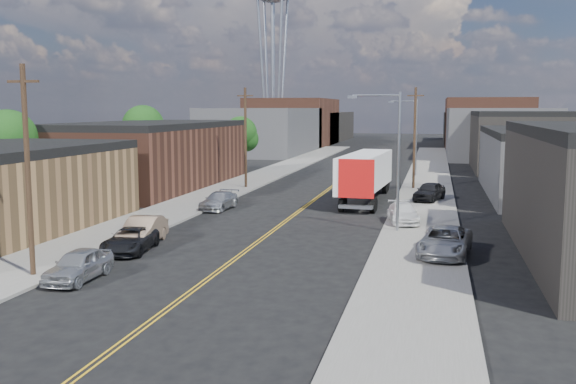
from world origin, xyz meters
The scene contains 30 objects.
ground centered at (0.00, 60.00, 0.00)m, with size 260.00×260.00×0.00m, color black.
centerline centered at (0.00, 45.00, 0.01)m, with size 0.32×120.00×0.01m, color gold.
sidewalk_left centered at (-9.50, 45.00, 0.07)m, with size 5.00×140.00×0.15m, color slate.
sidewalk_right centered at (9.50, 45.00, 0.07)m, with size 5.00×140.00×0.15m, color slate.
warehouse_brown centered at (-18.00, 44.00, 3.30)m, with size 12.00×26.00×6.60m.
industrial_right_b centered at (22.00, 46.00, 3.05)m, with size 14.00×24.00×6.10m.
industrial_right_c centered at (22.00, 72.00, 3.80)m, with size 14.00×22.00×7.60m.
skyline_left_a centered at (-20.00, 95.00, 4.00)m, with size 16.00×30.00×8.00m, color #373739.
skyline_right_a centered at (20.00, 95.00, 4.00)m, with size 16.00×30.00×8.00m, color #373739.
skyline_left_b centered at (-20.00, 120.00, 5.00)m, with size 16.00×26.00×10.00m, color #4E2B1F.
skyline_right_b centered at (20.00, 120.00, 5.00)m, with size 16.00×26.00×10.00m, color #4E2B1F.
skyline_left_c centered at (-20.00, 140.00, 3.50)m, with size 16.00×40.00×7.00m, color black.
skyline_right_c centered at (20.00, 140.00, 3.50)m, with size 16.00×40.00×7.00m, color black.
streetlight_near centered at (7.60, 25.00, 5.33)m, with size 3.39×0.25×9.00m.
streetlight_far centered at (7.60, 60.00, 5.33)m, with size 3.39×0.25×9.00m.
utility_pole_left_near centered at (-8.20, 10.00, 5.14)m, with size 1.60×0.26×10.00m.
utility_pole_left_far centered at (-8.20, 45.00, 5.14)m, with size 1.60×0.26×10.00m.
utility_pole_right centered at (8.20, 48.00, 5.14)m, with size 1.60×0.26×10.00m.
tree_left_near centered at (-23.94, 30.00, 5.18)m, with size 4.85×4.76×7.91m.
tree_left_mid centered at (-23.94, 55.00, 5.48)m, with size 5.10×5.04×8.37m.
tree_left_far centered at (-13.94, 62.00, 4.57)m, with size 4.35×4.20×6.97m.
semi_truck centered at (4.50, 39.51, 2.39)m, with size 3.59×16.15×4.19m.
car_left_a centered at (-5.78, 10.00, 0.74)m, with size 1.74×4.33×1.48m, color #ADB0B2.
car_left_b centered at (-6.40, 18.00, 0.81)m, with size 1.72×4.93×1.62m, color #92775F.
car_left_c centered at (-6.22, 16.00, 0.66)m, with size 2.20×4.78×1.33m, color black.
car_left_d centered at (-6.40, 31.65, 0.69)m, with size 1.93×4.76×1.38m, color #AAACAF.
car_right_lot_a centered at (10.91, 18.48, 0.91)m, with size 2.53×5.49×1.53m, color #9D9FA1.
car_right_lot_b centered at (8.20, 28.09, 0.80)m, with size 1.83×4.51×1.31m, color silver.
car_right_lot_c centered at (9.85, 39.49, 0.94)m, with size 1.86×4.61×1.57m, color black.
car_ahead_truck centered at (1.50, 53.43, 0.75)m, with size 2.47×5.36×1.49m, color black.
Camera 1 is at (10.31, -16.19, 7.98)m, focal length 40.00 mm.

